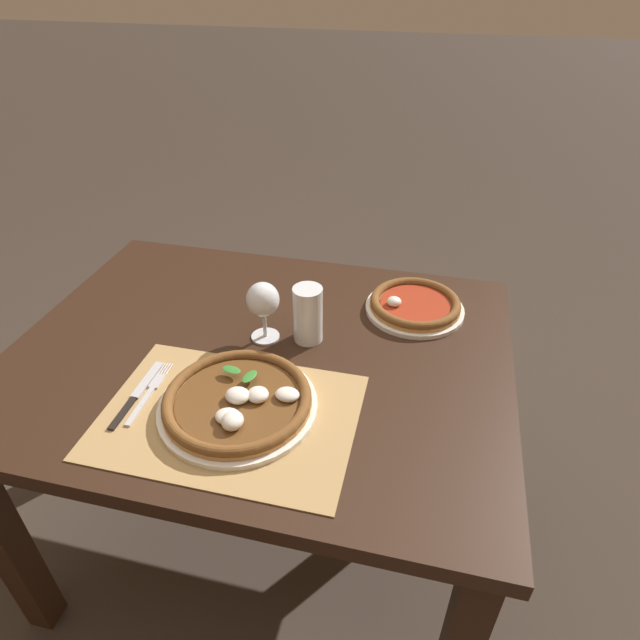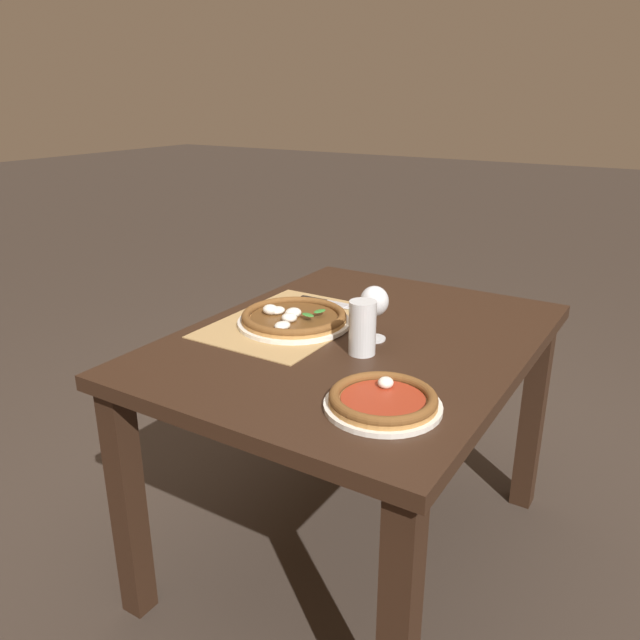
{
  "view_description": "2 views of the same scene",
  "coord_description": "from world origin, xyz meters",
  "px_view_note": "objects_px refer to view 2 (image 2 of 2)",
  "views": [
    {
      "loc": [
        0.38,
        -0.95,
        1.54
      ],
      "look_at": [
        0.14,
        0.04,
        0.82
      ],
      "focal_mm": 30.0,
      "sensor_mm": 36.0,
      "label": 1
    },
    {
      "loc": [
        1.45,
        0.78,
        1.39
      ],
      "look_at": [
        0.14,
        -0.03,
        0.83
      ],
      "focal_mm": 35.0,
      "sensor_mm": 36.0,
      "label": 2
    }
  ],
  "objects_px": {
    "pizza_near": "(293,318)",
    "pint_glass": "(362,329)",
    "wine_glass": "(374,304)",
    "knife": "(330,302)",
    "pizza_far": "(383,400)",
    "fork": "(329,304)"
  },
  "relations": [
    {
      "from": "pizza_near",
      "to": "fork",
      "type": "distance_m",
      "value": 0.21
    },
    {
      "from": "pint_glass",
      "to": "knife",
      "type": "bearing_deg",
      "value": -137.31
    },
    {
      "from": "pizza_near",
      "to": "fork",
      "type": "height_order",
      "value": "pizza_near"
    },
    {
      "from": "pizza_near",
      "to": "pint_glass",
      "type": "xyz_separation_m",
      "value": [
        0.08,
        0.27,
        0.05
      ]
    },
    {
      "from": "pizza_far",
      "to": "knife",
      "type": "distance_m",
      "value": 0.73
    },
    {
      "from": "pint_glass",
      "to": "knife",
      "type": "height_order",
      "value": "pint_glass"
    },
    {
      "from": "wine_glass",
      "to": "knife",
      "type": "height_order",
      "value": "wine_glass"
    },
    {
      "from": "pizza_near",
      "to": "pint_glass",
      "type": "distance_m",
      "value": 0.29
    },
    {
      "from": "wine_glass",
      "to": "fork",
      "type": "bearing_deg",
      "value": -125.58
    },
    {
      "from": "pizza_far",
      "to": "knife",
      "type": "bearing_deg",
      "value": -139.77
    },
    {
      "from": "pizza_near",
      "to": "knife",
      "type": "bearing_deg",
      "value": -176.9
    },
    {
      "from": "fork",
      "to": "knife",
      "type": "xyz_separation_m",
      "value": [
        -0.02,
        -0.01,
        0.0
      ]
    },
    {
      "from": "pizza_near",
      "to": "wine_glass",
      "type": "relative_size",
      "value": 2.16
    },
    {
      "from": "pizza_far",
      "to": "wine_glass",
      "type": "height_order",
      "value": "wine_glass"
    },
    {
      "from": "wine_glass",
      "to": "pizza_near",
      "type": "bearing_deg",
      "value": -84.75
    },
    {
      "from": "pizza_near",
      "to": "wine_glass",
      "type": "distance_m",
      "value": 0.27
    },
    {
      "from": "pint_glass",
      "to": "fork",
      "type": "xyz_separation_m",
      "value": [
        -0.29,
        -0.27,
        -0.06
      ]
    },
    {
      "from": "pint_glass",
      "to": "pizza_near",
      "type": "bearing_deg",
      "value": -106.41
    },
    {
      "from": "wine_glass",
      "to": "knife",
      "type": "distance_m",
      "value": 0.35
    },
    {
      "from": "pint_glass",
      "to": "wine_glass",
      "type": "bearing_deg",
      "value": -168.86
    },
    {
      "from": "pizza_far",
      "to": "pint_glass",
      "type": "relative_size",
      "value": 1.8
    },
    {
      "from": "pizza_far",
      "to": "pint_glass",
      "type": "height_order",
      "value": "pint_glass"
    }
  ]
}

